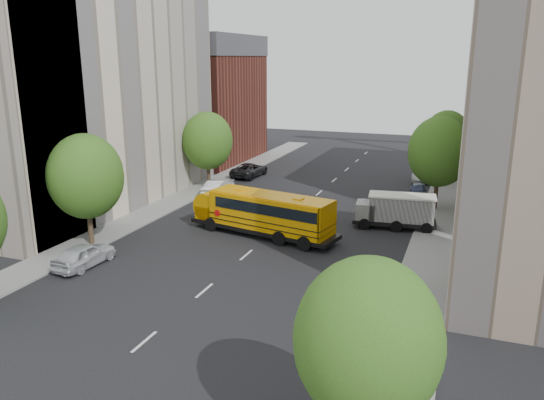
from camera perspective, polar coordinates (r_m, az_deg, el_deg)
The scene contains 21 objects.
ground at distance 37.46m, azimuth -1.58°, elevation -4.91°, with size 120.00×120.00×0.00m, color black.
sidewalk_left at distance 46.82m, azimuth -12.38°, elevation -1.07°, with size 3.00×80.00×0.12m, color slate.
sidewalk_right at distance 39.72m, azimuth 16.87°, elevation -4.31°, with size 3.00×80.00×0.12m, color slate.
lane_markings at distance 46.42m, azimuth 3.08°, elevation -0.95°, with size 0.15×64.00×0.01m, color silver.
building_left_cream at distance 49.79m, azimuth -18.82°, elevation 11.07°, with size 10.00×26.00×20.00m, color beige.
building_left_redbrick at distance 68.50m, azimuth -6.82°, elevation 9.70°, with size 10.00×15.00×13.00m, color maroon.
building_right_far at distance 52.91m, azimuth 25.98°, elevation 9.47°, with size 10.00×22.00×18.00m, color #C4AF98.
building_right_sidewall at distance 42.00m, azimuth 27.18°, elevation 8.25°, with size 10.10×0.30×18.00m, color brown.
street_tree_1 at distance 38.36m, azimuth -19.41°, elevation 2.40°, with size 5.12×5.12×7.90m.
street_tree_2 at distance 53.16m, azimuth -6.95°, elevation 6.34°, with size 4.99×4.99×7.71m.
street_tree_3 at distance 16.96m, azimuth 10.27°, elevation -14.67°, with size 4.61×4.61×7.11m.
street_tree_4 at distance 47.27m, azimuth 17.55°, elevation 4.97°, with size 5.25×5.25×8.10m.
street_tree_5 at distance 59.17m, azimuth 18.26°, elevation 6.46°, with size 4.86×4.86×7.51m.
school_bus at distance 39.07m, azimuth -1.13°, elevation -1.23°, with size 11.94×4.91×3.29m.
safari_truck at distance 41.91m, azimuth 13.16°, elevation -1.10°, with size 6.45×3.00×2.67m.
parked_car_0 at distance 35.64m, azimuth -19.55°, elevation -5.58°, with size 1.79×4.45×1.52m, color silver.
parked_car_1 at distance 51.10m, azimuth -5.81°, elevation 1.36°, with size 1.59×4.56×1.50m, color silver.
parked_car_2 at distance 58.90m, azimuth -2.44°, elevation 3.27°, with size 2.53×5.49×1.53m, color black.
parked_car_3 at distance 28.75m, azimuth 9.70°, elevation -10.14°, with size 1.85×4.54×1.32m, color maroon.
parked_car_4 at distance 51.94m, azimuth 15.43°, elevation 0.99°, with size 1.52×3.79×1.29m, color #363F5F.
parked_car_5 at distance 58.90m, azimuth 15.76°, elevation 2.73°, with size 1.66×4.75×1.57m, color gray.
Camera 1 is at (13.36, -32.57, 12.80)m, focal length 35.00 mm.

